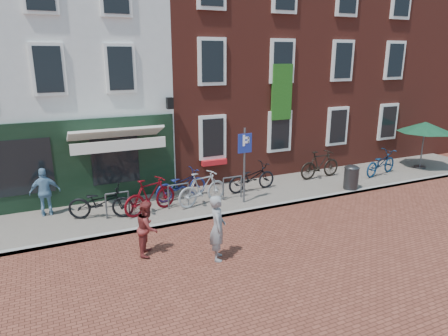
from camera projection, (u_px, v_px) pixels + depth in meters
name	position (u px, v px, depth m)	size (l,w,h in m)	color
ground	(234.00, 215.00, 13.06)	(80.00, 80.00, 0.00)	brown
sidewalk	(241.00, 195.00, 14.76)	(24.00, 3.00, 0.10)	slate
building_stucco	(45.00, 69.00, 15.95)	(8.00, 8.00, 9.00)	silver
building_brick_mid	(208.00, 56.00, 18.63)	(6.00, 8.00, 10.00)	maroon
building_brick_right	(313.00, 56.00, 21.04)	(6.00, 8.00, 10.00)	maroon
filler_right	(402.00, 64.00, 23.78)	(7.00, 8.00, 9.00)	maroon
litter_bin	(351.00, 176.00, 15.19)	(0.54, 0.54, 1.00)	#2D2E30
parking_sign	(245.00, 155.00, 13.45)	(0.50, 0.08, 2.61)	#4C4C4F
parasol	(425.00, 125.00, 17.65)	(2.36, 2.36, 2.20)	#4C4C4F
woman	(218.00, 228.00, 10.05)	(0.62, 0.41, 1.70)	gray
boy	(147.00, 228.00, 10.36)	(0.70, 0.55, 1.45)	maroon
cafe_person	(45.00, 192.00, 12.60)	(0.91, 0.38, 1.56)	#6992B2
bicycle_0	(101.00, 202.00, 12.45)	(0.70, 1.99, 1.05)	black
bicycle_1	(150.00, 196.00, 12.87)	(0.55, 1.93, 1.16)	#63060E
bicycle_2	(181.00, 184.00, 14.15)	(0.70, 1.99, 1.05)	navy
bicycle_3	(202.00, 188.00, 13.57)	(0.55, 1.93, 1.16)	#9D9D9F
bicycle_4	(252.00, 177.00, 14.99)	(0.70, 1.99, 1.05)	black
bicycle_5	(320.00, 164.00, 16.53)	(0.55, 1.93, 1.16)	black
bicycle_6	(381.00, 163.00, 16.98)	(0.70, 1.99, 1.05)	#0A2A4E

